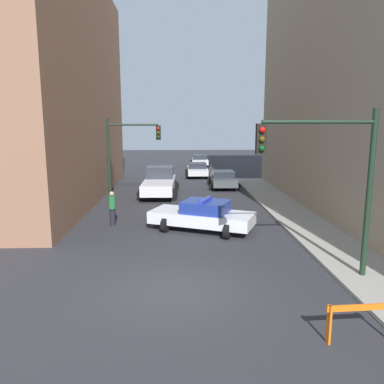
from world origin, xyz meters
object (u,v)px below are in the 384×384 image
at_px(parked_car_far, 200,160).
at_px(pedestrian_crossing, 112,208).
at_px(traffic_light_near, 333,169).
at_px(barrier_mid, 360,316).
at_px(traffic_light_far, 126,147).
at_px(white_truck, 159,182).
at_px(parked_car_near, 223,179).
at_px(police_car, 203,215).
at_px(parked_car_mid, 197,169).

height_order(parked_car_far, pedestrian_crossing, pedestrian_crossing).
height_order(traffic_light_near, barrier_mid, traffic_light_near).
xyz_separation_m(parked_car_far, barrier_mid, (1.56, -35.76, -0.06)).
xyz_separation_m(traffic_light_far, white_truck, (2.05, 1.42, -2.49)).
height_order(parked_car_near, barrier_mid, parked_car_near).
distance_m(parked_car_near, parked_car_far, 14.98).
bearing_deg(police_car, traffic_light_far, 54.17).
bearing_deg(police_car, traffic_light_near, -124.39).
distance_m(traffic_light_near, white_truck, 15.83).
height_order(white_truck, pedestrian_crossing, white_truck).
bearing_deg(parked_car_mid, parked_car_near, -74.15).
bearing_deg(parked_car_far, white_truck, -101.10).
bearing_deg(parked_car_near, parked_car_far, 94.80).
bearing_deg(white_truck, pedestrian_crossing, -102.33).
distance_m(traffic_light_near, parked_car_mid, 23.82).
relative_size(white_truck, barrier_mid, 3.41).
relative_size(traffic_light_far, pedestrian_crossing, 3.13).
distance_m(traffic_light_far, parked_car_mid, 11.98).
distance_m(white_truck, barrier_mid, 18.67).
bearing_deg(traffic_light_far, barrier_mid, -65.78).
relative_size(police_car, pedestrian_crossing, 3.04).
bearing_deg(pedestrian_crossing, parked_car_far, 124.04).
height_order(police_car, parked_car_near, police_car).
bearing_deg(barrier_mid, pedestrian_crossing, 125.51).
relative_size(parked_car_far, pedestrian_crossing, 2.61).
bearing_deg(traffic_light_far, white_truck, 34.80).
xyz_separation_m(traffic_light_far, police_car, (4.45, -7.38, -2.67)).
bearing_deg(barrier_mid, parked_car_near, 91.68).
bearing_deg(barrier_mid, traffic_light_far, 114.22).
height_order(white_truck, parked_car_mid, white_truck).
height_order(pedestrian_crossing, barrier_mid, pedestrian_crossing).
height_order(traffic_light_near, pedestrian_crossing, traffic_light_near).
bearing_deg(parked_car_far, parked_car_mid, -93.76).
bearing_deg(parked_car_mid, police_car, -91.50).
relative_size(parked_car_mid, barrier_mid, 2.70).
bearing_deg(traffic_light_far, traffic_light_near, -58.28).
xyz_separation_m(white_truck, parked_car_far, (3.80, 17.87, -0.23)).
distance_m(traffic_light_near, barrier_mid, 4.57).
relative_size(parked_car_near, barrier_mid, 2.71).
height_order(parked_car_mid, parked_car_far, same).
distance_m(white_truck, pedestrian_crossing, 7.94).
distance_m(traffic_light_far, parked_car_near, 8.51).
height_order(traffic_light_far, parked_car_far, traffic_light_far).
bearing_deg(pedestrian_crossing, white_truck, 122.71).
xyz_separation_m(traffic_light_near, barrier_mid, (-0.63, -3.47, -2.91)).
bearing_deg(parked_car_far, police_car, -92.09).
bearing_deg(parked_car_near, traffic_light_far, -146.24).
height_order(traffic_light_far, parked_car_near, traffic_light_far).
height_order(traffic_light_near, parked_car_mid, traffic_light_near).
height_order(police_car, barrier_mid, police_car).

